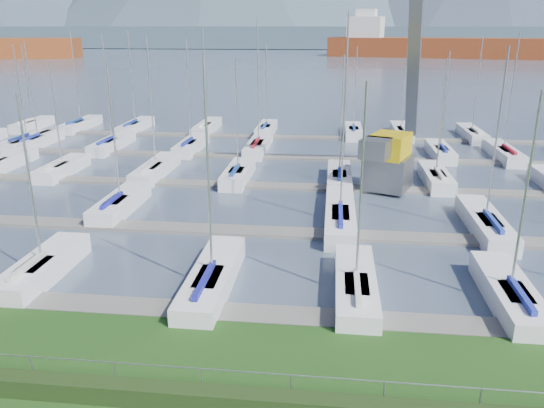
# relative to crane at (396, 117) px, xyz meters

# --- Properties ---
(water) EXTENTS (800.00, 540.00, 0.20)m
(water) POSITION_rel_crane_xyz_m (-7.94, 232.68, -5.73)
(water) COLOR #49566B
(hedge) EXTENTS (80.00, 0.70, 0.70)m
(hedge) POSITION_rel_crane_xyz_m (-7.94, -27.72, -4.98)
(hedge) COLOR #203413
(hedge) RESTS_ON grass
(fence) EXTENTS (80.00, 0.04, 0.04)m
(fence) POSITION_rel_crane_xyz_m (-7.94, -27.32, -4.13)
(fence) COLOR gray
(fence) RESTS_ON grass
(foothill) EXTENTS (900.00, 80.00, 12.00)m
(foothill) POSITION_rel_crane_xyz_m (-7.94, 302.68, 0.67)
(foothill) COLOR #445764
(foothill) RESTS_ON water
(docks) EXTENTS (90.00, 41.60, 0.25)m
(docks) POSITION_rel_crane_xyz_m (-7.94, -1.32, -5.55)
(docks) COLOR gray
(docks) RESTS_ON water
(crane) EXTENTS (5.99, 13.48, 22.35)m
(crane) POSITION_rel_crane_xyz_m (0.00, 0.00, 0.00)
(crane) COLOR #55585C
(crane) RESTS_ON water
(cargo_ship_mid) EXTENTS (98.70, 38.73, 21.50)m
(cargo_ship_mid) POSITION_rel_crane_xyz_m (36.86, 194.09, -1.76)
(cargo_ship_mid) COLOR maroon
(cargo_ship_mid) RESTS_ON water
(sailboat_fleet) EXTENTS (75.85, 49.88, 13.37)m
(sailboat_fleet) POSITION_rel_crane_xyz_m (-11.01, 1.40, 0.13)
(sailboat_fleet) COLOR silver
(sailboat_fleet) RESTS_ON water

